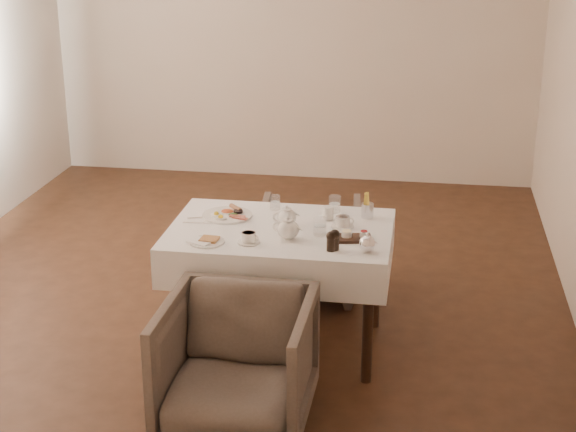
% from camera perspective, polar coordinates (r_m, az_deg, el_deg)
% --- Properties ---
extents(table, '(1.28, 0.88, 0.75)m').
position_cam_1_polar(table, '(5.11, -0.49, -2.02)').
color(table, black).
rests_on(table, ground).
extents(armchair_near, '(0.75, 0.77, 0.69)m').
position_cam_1_polar(armchair_near, '(4.49, -3.34, -9.53)').
color(armchair_near, '#50453B').
rests_on(armchair_near, ground).
extents(armchair_far, '(0.73, 0.75, 0.63)m').
position_cam_1_polar(armchair_far, '(5.96, 1.45, -2.10)').
color(armchair_far, '#50453B').
rests_on(armchair_far, ground).
extents(breakfast_plate, '(0.30, 0.30, 0.04)m').
position_cam_1_polar(breakfast_plate, '(5.27, -3.91, 0.11)').
color(breakfast_plate, white).
rests_on(breakfast_plate, table).
extents(side_plate, '(0.21, 0.19, 0.02)m').
position_cam_1_polar(side_plate, '(4.87, -5.36, -1.65)').
color(side_plate, white).
rests_on(side_plate, table).
extents(teapot_centre, '(0.18, 0.16, 0.12)m').
position_cam_1_polar(teapot_centre, '(5.09, -0.08, 0.03)').
color(teapot_centre, white).
rests_on(teapot_centre, table).
extents(teapot_front, '(0.20, 0.17, 0.14)m').
position_cam_1_polar(teapot_front, '(4.88, 0.00, -0.77)').
color(teapot_front, white).
rests_on(teapot_front, table).
extents(creamer, '(0.07, 0.07, 0.08)m').
position_cam_1_polar(creamer, '(5.20, 2.60, 0.22)').
color(creamer, white).
rests_on(creamer, table).
extents(teacup_near, '(0.12, 0.12, 0.06)m').
position_cam_1_polar(teacup_near, '(4.85, -2.56, -1.44)').
color(teacup_near, white).
rests_on(teacup_near, table).
extents(teacup_far, '(0.13, 0.13, 0.06)m').
position_cam_1_polar(teacup_far, '(5.09, 3.54, -0.39)').
color(teacup_far, white).
rests_on(teacup_far, table).
extents(glass_left, '(0.08, 0.08, 0.09)m').
position_cam_1_polar(glass_left, '(5.36, -0.84, 0.89)').
color(glass_left, silver).
rests_on(glass_left, table).
extents(glass_mid, '(0.08, 0.08, 0.10)m').
position_cam_1_polar(glass_mid, '(4.96, 2.08, -0.67)').
color(glass_mid, silver).
rests_on(glass_mid, table).
extents(glass_right, '(0.09, 0.09, 0.10)m').
position_cam_1_polar(glass_right, '(5.32, 3.03, 0.77)').
color(glass_right, silver).
rests_on(glass_right, table).
extents(condiment_board, '(0.21, 0.16, 0.05)m').
position_cam_1_polar(condiment_board, '(4.91, 4.28, -1.36)').
color(condiment_board, black).
rests_on(condiment_board, table).
extents(pepper_mill_left, '(0.07, 0.07, 0.11)m').
position_cam_1_polar(pepper_mill_left, '(4.74, 2.80, -1.63)').
color(pepper_mill_left, black).
rests_on(pepper_mill_left, table).
extents(pepper_mill_right, '(0.06, 0.06, 0.12)m').
position_cam_1_polar(pepper_mill_right, '(4.75, 3.03, -1.54)').
color(pepper_mill_right, black).
rests_on(pepper_mill_right, table).
extents(silver_pot, '(0.13, 0.12, 0.11)m').
position_cam_1_polar(silver_pot, '(4.73, 5.13, -1.70)').
color(silver_pot, white).
rests_on(silver_pot, table).
extents(fries_cup, '(0.07, 0.07, 0.16)m').
position_cam_1_polar(fries_cup, '(5.24, 5.17, 0.61)').
color(fries_cup, silver).
rests_on(fries_cup, table).
extents(cutlery_fork, '(0.20, 0.09, 0.00)m').
position_cam_1_polar(cutlery_fork, '(5.26, -5.39, -0.08)').
color(cutlery_fork, silver).
rests_on(cutlery_fork, table).
extents(cutlery_knife, '(0.18, 0.02, 0.00)m').
position_cam_1_polar(cutlery_knife, '(5.17, -5.84, -0.45)').
color(cutlery_knife, silver).
rests_on(cutlery_knife, table).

